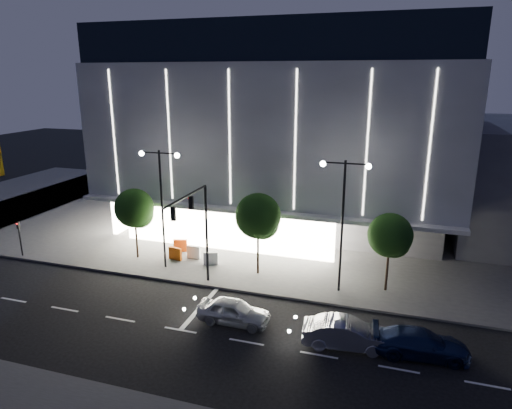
{
  "coord_description": "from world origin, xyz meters",
  "views": [
    {
      "loc": [
        13.13,
        -22.25,
        14.11
      ],
      "look_at": [
        3.49,
        8.15,
        5.0
      ],
      "focal_mm": 32.0,
      "sensor_mm": 36.0,
      "label": 1
    }
  ],
  "objects_px": {
    "street_lamp_west": "(161,192)",
    "car_lead": "(234,311)",
    "tree_mid": "(258,218)",
    "barrier_c": "(180,245)",
    "car_second": "(347,334)",
    "barrier_d": "(211,258)",
    "street_lamp_east": "(343,207)",
    "barrier_b": "(194,252)",
    "ped_signal_far": "(20,235)",
    "tree_right": "(390,238)",
    "car_third": "(421,343)",
    "tree_left": "(135,210)",
    "traffic_mast": "(197,220)",
    "barrier_a": "(175,254)"
  },
  "relations": [
    {
      "from": "barrier_a",
      "to": "car_third",
      "type": "bearing_deg",
      "value": -11.63
    },
    {
      "from": "street_lamp_west",
      "to": "car_lead",
      "type": "relative_size",
      "value": 2.08
    },
    {
      "from": "car_third",
      "to": "barrier_a",
      "type": "xyz_separation_m",
      "value": [
        -17.92,
        7.39,
        -0.06
      ]
    },
    {
      "from": "street_lamp_east",
      "to": "tree_mid",
      "type": "bearing_deg",
      "value": 170.31
    },
    {
      "from": "tree_mid",
      "to": "tree_right",
      "type": "bearing_deg",
      "value": -0.0
    },
    {
      "from": "barrier_d",
      "to": "barrier_b",
      "type": "bearing_deg",
      "value": 138.06
    },
    {
      "from": "tree_right",
      "to": "car_second",
      "type": "relative_size",
      "value": 1.17
    },
    {
      "from": "tree_mid",
      "to": "tree_right",
      "type": "height_order",
      "value": "tree_mid"
    },
    {
      "from": "ped_signal_far",
      "to": "tree_right",
      "type": "bearing_deg",
      "value": 5.14
    },
    {
      "from": "traffic_mast",
      "to": "tree_left",
      "type": "xyz_separation_m",
      "value": [
        -6.97,
        3.68,
        -0.99
      ]
    },
    {
      "from": "tree_mid",
      "to": "tree_right",
      "type": "distance_m",
      "value": 9.01
    },
    {
      "from": "tree_right",
      "to": "car_third",
      "type": "distance_m",
      "value": 7.9
    },
    {
      "from": "street_lamp_east",
      "to": "tree_left",
      "type": "bearing_deg",
      "value": 176.35
    },
    {
      "from": "tree_left",
      "to": "barrier_c",
      "type": "relative_size",
      "value": 5.2
    },
    {
      "from": "barrier_c",
      "to": "tree_mid",
      "type": "bearing_deg",
      "value": -30.14
    },
    {
      "from": "tree_mid",
      "to": "barrier_c",
      "type": "bearing_deg",
      "value": 163.77
    },
    {
      "from": "barrier_d",
      "to": "street_lamp_east",
      "type": "bearing_deg",
      "value": -26.3
    },
    {
      "from": "car_third",
      "to": "barrier_d",
      "type": "bearing_deg",
      "value": 58.32
    },
    {
      "from": "tree_right",
      "to": "car_lead",
      "type": "bearing_deg",
      "value": -140.92
    },
    {
      "from": "traffic_mast",
      "to": "car_lead",
      "type": "bearing_deg",
      "value": -40.89
    },
    {
      "from": "tree_right",
      "to": "car_second",
      "type": "distance_m",
      "value": 8.13
    },
    {
      "from": "street_lamp_east",
      "to": "tree_right",
      "type": "distance_m",
      "value": 3.81
    },
    {
      "from": "tree_left",
      "to": "car_third",
      "type": "height_order",
      "value": "tree_left"
    },
    {
      "from": "traffic_mast",
      "to": "barrier_b",
      "type": "relative_size",
      "value": 6.43
    },
    {
      "from": "car_third",
      "to": "ped_signal_far",
      "type": "bearing_deg",
      "value": 76.12
    },
    {
      "from": "street_lamp_west",
      "to": "barrier_d",
      "type": "height_order",
      "value": "street_lamp_west"
    },
    {
      "from": "ped_signal_far",
      "to": "car_lead",
      "type": "relative_size",
      "value": 0.69
    },
    {
      "from": "tree_mid",
      "to": "ped_signal_far",
      "type": "bearing_deg",
      "value": -172.45
    },
    {
      "from": "car_lead",
      "to": "car_third",
      "type": "relative_size",
      "value": 0.88
    },
    {
      "from": "street_lamp_east",
      "to": "ped_signal_far",
      "type": "relative_size",
      "value": 3.0
    },
    {
      "from": "car_second",
      "to": "street_lamp_east",
      "type": "bearing_deg",
      "value": 4.87
    },
    {
      "from": "traffic_mast",
      "to": "barrier_b",
      "type": "xyz_separation_m",
      "value": [
        -2.68,
        4.84,
        -4.38
      ]
    },
    {
      "from": "barrier_a",
      "to": "barrier_c",
      "type": "height_order",
      "value": "same"
    },
    {
      "from": "car_third",
      "to": "barrier_d",
      "type": "xyz_separation_m",
      "value": [
        -14.89,
        7.33,
        -0.06
      ]
    },
    {
      "from": "traffic_mast",
      "to": "tree_right",
      "type": "bearing_deg",
      "value": 17.02
    },
    {
      "from": "tree_left",
      "to": "barrier_d",
      "type": "height_order",
      "value": "tree_left"
    },
    {
      "from": "ped_signal_far",
      "to": "car_lead",
      "type": "distance_m",
      "value": 20.12
    },
    {
      "from": "tree_mid",
      "to": "car_second",
      "type": "relative_size",
      "value": 1.3
    },
    {
      "from": "car_lead",
      "to": "barrier_d",
      "type": "distance_m",
      "value": 8.5
    },
    {
      "from": "traffic_mast",
      "to": "street_lamp_east",
      "type": "xyz_separation_m",
      "value": [
        9.0,
        2.66,
        0.93
      ]
    },
    {
      "from": "tree_right",
      "to": "barrier_a",
      "type": "bearing_deg",
      "value": 178.43
    },
    {
      "from": "car_lead",
      "to": "barrier_b",
      "type": "distance_m",
      "value": 10.17
    },
    {
      "from": "car_second",
      "to": "barrier_b",
      "type": "xyz_separation_m",
      "value": [
        -12.93,
        8.46,
        -0.13
      ]
    },
    {
      "from": "street_lamp_east",
      "to": "ped_signal_far",
      "type": "height_order",
      "value": "street_lamp_east"
    },
    {
      "from": "tree_right",
      "to": "barrier_d",
      "type": "xyz_separation_m",
      "value": [
        -12.91,
        0.38,
        -3.23
      ]
    },
    {
      "from": "car_second",
      "to": "barrier_c",
      "type": "xyz_separation_m",
      "value": [
        -14.58,
        9.44,
        -0.13
      ]
    },
    {
      "from": "car_second",
      "to": "barrier_c",
      "type": "relative_size",
      "value": 4.28
    },
    {
      "from": "car_second",
      "to": "barrier_d",
      "type": "distance_m",
      "value": 13.53
    },
    {
      "from": "tree_mid",
      "to": "car_third",
      "type": "height_order",
      "value": "tree_mid"
    },
    {
      "from": "street_lamp_east",
      "to": "barrier_c",
      "type": "distance_m",
      "value": 14.69
    }
  ]
}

